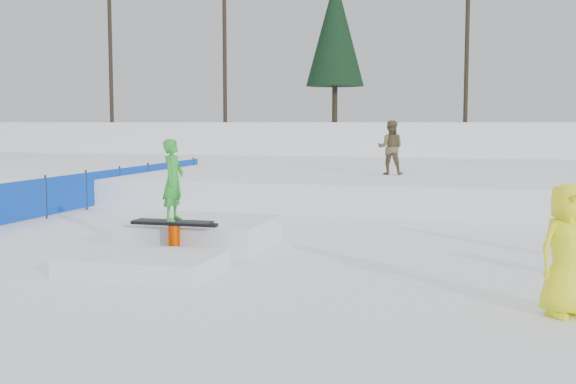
% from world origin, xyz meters
% --- Properties ---
extents(ground, '(120.00, 120.00, 0.00)m').
position_xyz_m(ground, '(0.00, 0.00, 0.00)').
color(ground, white).
extents(snow_berm, '(60.00, 14.00, 2.40)m').
position_xyz_m(snow_berm, '(0.00, 30.00, 1.20)').
color(snow_berm, white).
rests_on(snow_berm, ground).
extents(snow_midrise, '(50.00, 18.00, 0.80)m').
position_xyz_m(snow_midrise, '(0.00, 16.00, 0.40)').
color(snow_midrise, white).
rests_on(snow_midrise, ground).
extents(safety_fence, '(0.05, 16.00, 1.10)m').
position_xyz_m(safety_fence, '(-6.50, 6.60, 0.55)').
color(safety_fence, '#0839B1').
rests_on(safety_fence, ground).
extents(treeline, '(40.24, 4.22, 10.50)m').
position_xyz_m(treeline, '(6.18, 28.28, 7.45)').
color(treeline, black).
rests_on(treeline, snow_berm).
extents(walker_olive, '(0.83, 0.65, 1.66)m').
position_xyz_m(walker_olive, '(1.27, 11.21, 1.63)').
color(walker_olive, brown).
rests_on(walker_olive, snow_midrise).
extents(spectator_yellow, '(0.97, 0.90, 1.66)m').
position_xyz_m(spectator_yellow, '(5.05, -1.60, 0.83)').
color(spectator_yellow, '#F9FF1B').
rests_on(spectator_yellow, ground).
extents(jib_rail_feature, '(2.60, 4.40, 2.11)m').
position_xyz_m(jib_rail_feature, '(-1.19, 1.16, 0.30)').
color(jib_rail_feature, white).
rests_on(jib_rail_feature, ground).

